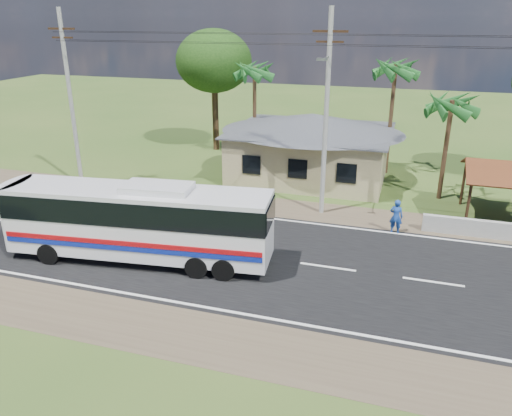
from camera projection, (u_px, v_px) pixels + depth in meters
The scene contains 12 objects.
ground at pixel (234, 254), 23.64m from camera, with size 120.00×120.00×0.00m, color #2E4C1B.
road at pixel (234, 254), 23.63m from camera, with size 120.00×16.00×0.03m.
house at pixel (311, 139), 33.95m from camera, with size 12.40×10.00×5.00m.
concrete_barrier at pixel (495, 230), 25.11m from camera, with size 7.00×0.30×0.90m, color #9E9E99.
utility_poles at pixel (320, 111), 26.56m from camera, with size 32.80×2.22×11.00m.
palm_near at pixel (452, 105), 28.69m from camera, with size 2.80×2.80×6.70m.
palm_mid at pixel (396, 70), 33.14m from camera, with size 2.80×2.80×8.20m.
palm_far at pixel (255, 71), 36.54m from camera, with size 2.80×2.80×7.70m.
tree_behind_house at pixel (214, 61), 39.27m from camera, with size 6.00×6.00×9.61m.
coach_bus at pixel (139, 217), 22.32m from camera, with size 12.20×3.93×3.72m.
motorcycle at pixel (507, 231), 25.05m from camera, with size 0.57×1.62×0.85m, color black.
person at pixel (396, 217), 25.57m from camera, with size 0.67×0.44×1.83m, color #1B4195.
Camera 1 is at (7.36, -19.94, 10.63)m, focal length 35.00 mm.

